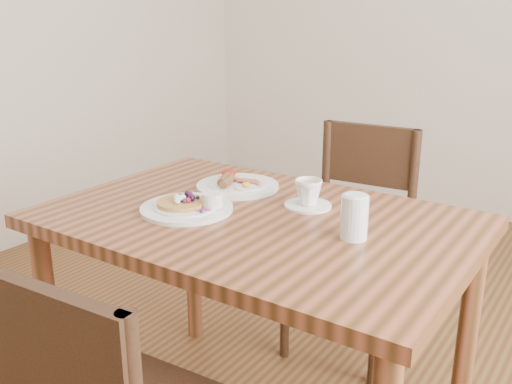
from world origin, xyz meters
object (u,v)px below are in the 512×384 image
Objects in this scene: pancake_plate at (188,206)px; dining_table at (256,247)px; chair_far at (355,229)px; water_glass at (354,217)px; breakfast_plate at (236,184)px; teacup_saucer at (308,195)px.

dining_table is at bearing 22.43° from pancake_plate.
chair_far is (0.01, 0.67, -0.16)m from dining_table.
chair_far reaches higher than pancake_plate.
water_glass is at bearing 0.00° from dining_table.
dining_table is 4.44× the size of breakfast_plate.
water_glass reaches higher than teacup_saucer.
dining_table is at bearing -180.00° from water_glass.
chair_far reaches higher than water_glass.
breakfast_plate is at bearing 61.70° from chair_far.
dining_table is at bearing -120.18° from teacup_saucer.
chair_far is at bearing 88.90° from dining_table.
teacup_saucer is (0.07, -0.52, 0.29)m from chair_far.
breakfast_plate reaches higher than dining_table.
water_glass is at bearing 8.95° from pancake_plate.
dining_table is at bearing 84.39° from chair_far.
water_glass is (0.49, 0.08, 0.04)m from pancake_plate.
teacup_saucer is at bearing 145.58° from water_glass.
breakfast_plate is at bearing 137.98° from dining_table.
teacup_saucer is (0.27, 0.22, 0.02)m from pancake_plate.
pancake_plate reaches higher than dining_table.
pancake_plate is 0.26m from breakfast_plate.
breakfast_plate is (-0.20, 0.18, 0.11)m from dining_table.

